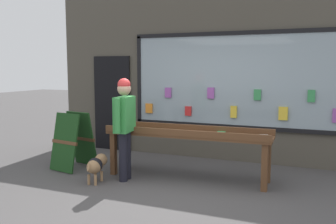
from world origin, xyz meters
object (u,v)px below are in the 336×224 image
(display_table_main, at_px, (188,137))
(person_browsing, at_px, (125,121))
(small_dog, at_px, (96,165))
(sandwich_board_sign, at_px, (74,140))

(display_table_main, distance_m, person_browsing, 1.08)
(display_table_main, bearing_deg, small_dog, -148.73)
(small_dog, bearing_deg, sandwich_board_sign, 48.96)
(small_dog, bearing_deg, person_browsing, -59.95)
(person_browsing, height_order, small_dog, person_browsing)
(display_table_main, distance_m, sandwich_board_sign, 2.17)
(person_browsing, relative_size, small_dog, 2.80)
(display_table_main, relative_size, small_dog, 4.62)
(sandwich_board_sign, bearing_deg, small_dog, -22.53)
(small_dog, distance_m, sandwich_board_sign, 1.05)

